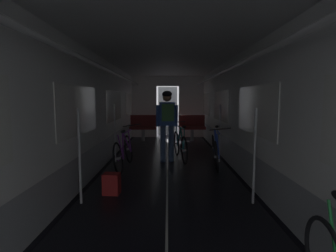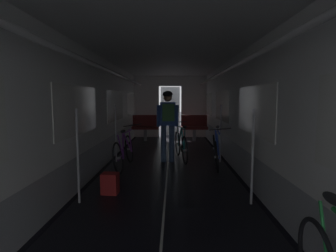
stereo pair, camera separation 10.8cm
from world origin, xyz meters
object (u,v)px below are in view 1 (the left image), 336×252
at_px(bench_seat_far_right, 193,125).
at_px(bicycle_teal_in_aisle, 181,145).
at_px(bicycle_purple, 125,151).
at_px(bicycle_blue, 216,150).
at_px(bench_seat_far_left, 144,125).
at_px(person_cyclist_aisle, 168,118).
at_px(backpack_on_floor, 112,184).

relative_size(bench_seat_far_right, bicycle_teal_in_aisle, 0.58).
height_order(bicycle_purple, bicycle_teal_in_aisle, bicycle_purple).
relative_size(bench_seat_far_right, bicycle_purple, 0.58).
xyz_separation_m(bicycle_blue, bicycle_teal_in_aisle, (-0.77, 0.68, 0.00)).
distance_m(bicycle_blue, bicycle_teal_in_aisle, 1.03).
height_order(bench_seat_far_left, bench_seat_far_right, same).
bearing_deg(bicycle_teal_in_aisle, person_cyclist_aisle, -141.12).
distance_m(bicycle_blue, person_cyclist_aisle, 1.36).
bearing_deg(bicycle_teal_in_aisle, bench_seat_far_left, 111.50).
height_order(bicycle_blue, person_cyclist_aisle, person_cyclist_aisle).
height_order(bench_seat_far_right, backpack_on_floor, bench_seat_far_right).
bearing_deg(backpack_on_floor, bench_seat_far_right, 72.16).
xyz_separation_m(bench_seat_far_left, bench_seat_far_right, (1.80, 0.00, 0.00)).
bearing_deg(bench_seat_far_right, bicycle_teal_in_aisle, -100.41).
bearing_deg(bicycle_purple, bicycle_blue, 4.37).
bearing_deg(bicycle_purple, person_cyclist_aisle, 30.67).
relative_size(bench_seat_far_left, bicycle_blue, 0.58).
distance_m(bench_seat_far_right, bicycle_blue, 3.80).
xyz_separation_m(bicycle_purple, bicycle_teal_in_aisle, (1.29, 0.84, 0.00)).
distance_m(bench_seat_far_right, bicycle_teal_in_aisle, 3.17).
bearing_deg(person_cyclist_aisle, backpack_on_floor, -112.08).
bearing_deg(person_cyclist_aisle, bicycle_blue, -20.46).
xyz_separation_m(bicycle_purple, backpack_on_floor, (0.06, -1.63, -0.21)).
relative_size(bench_seat_far_left, person_cyclist_aisle, 0.57).
bearing_deg(backpack_on_floor, bicycle_teal_in_aisle, 63.62).
bearing_deg(bench_seat_far_left, bench_seat_far_right, 0.00).
height_order(person_cyclist_aisle, bicycle_teal_in_aisle, person_cyclist_aisle).
xyz_separation_m(bicycle_blue, bicycle_purple, (-2.06, -0.16, -0.00)).
distance_m(bicycle_blue, bicycle_purple, 2.06).
relative_size(bench_seat_far_left, backpack_on_floor, 2.89).
relative_size(bicycle_blue, bicycle_purple, 1.00).
xyz_separation_m(bench_seat_far_left, bicycle_blue, (2.00, -3.79, -0.19)).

